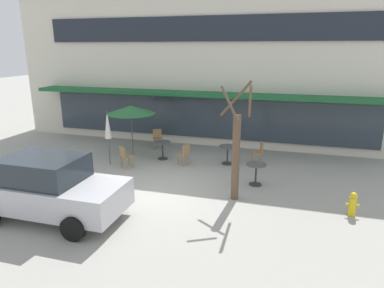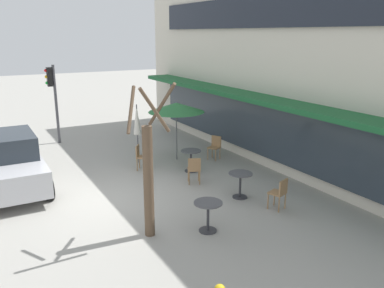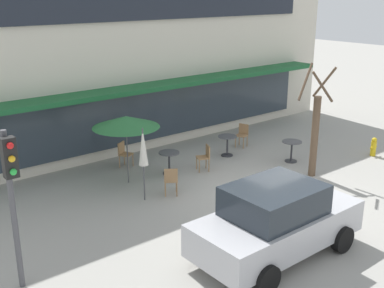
% 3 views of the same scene
% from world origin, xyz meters
% --- Properties ---
extents(ground_plane, '(80.00, 80.00, 0.00)m').
position_xyz_m(ground_plane, '(0.00, 0.00, 0.00)').
color(ground_plane, '#9E9B93').
extents(building_facade, '(19.56, 9.10, 7.51)m').
position_xyz_m(building_facade, '(0.00, 9.97, 3.75)').
color(building_facade, beige).
rests_on(building_facade, ground).
extents(cafe_table_near_wall, '(0.70, 0.70, 0.76)m').
position_xyz_m(cafe_table_near_wall, '(3.04, 1.59, 0.52)').
color(cafe_table_near_wall, '#333338').
rests_on(cafe_table_near_wall, ground).
extents(cafe_table_streetside, '(0.70, 0.70, 0.76)m').
position_xyz_m(cafe_table_streetside, '(1.69, 3.51, 0.52)').
color(cafe_table_streetside, '#333338').
rests_on(cafe_table_streetside, ground).
extents(cafe_table_by_tree, '(0.70, 0.70, 0.76)m').
position_xyz_m(cafe_table_by_tree, '(-1.08, 3.38, 0.52)').
color(cafe_table_by_tree, '#333338').
rests_on(cafe_table_by_tree, ground).
extents(patio_umbrella_green_folded, '(2.10, 2.10, 2.20)m').
position_xyz_m(patio_umbrella_green_folded, '(-2.56, 3.58, 2.02)').
color(patio_umbrella_green_folded, '#4C4C51').
rests_on(patio_umbrella_green_folded, ground).
extents(patio_umbrella_cream_folded, '(0.28, 0.28, 2.20)m').
position_xyz_m(patio_umbrella_cream_folded, '(-2.90, 2.14, 1.63)').
color(patio_umbrella_cream_folded, '#4C4C51').
rests_on(patio_umbrella_cream_folded, ground).
extents(cafe_chair_0, '(0.54, 0.54, 0.89)m').
position_xyz_m(cafe_chair_0, '(-1.91, 4.89, 0.53)').
color(cafe_chair_0, '#9E754C').
rests_on(cafe_chair_0, ground).
extents(cafe_chair_1, '(0.56, 0.56, 0.89)m').
position_xyz_m(cafe_chair_1, '(-2.10, 1.92, 0.53)').
color(cafe_chair_1, '#9E754C').
rests_on(cafe_chair_1, ground).
extents(cafe_chair_2, '(0.51, 0.51, 0.89)m').
position_xyz_m(cafe_chair_2, '(2.90, 3.95, 0.53)').
color(cafe_chair_2, '#9E754C').
rests_on(cafe_chair_2, ground).
extents(cafe_chair_3, '(0.53, 0.53, 0.89)m').
position_xyz_m(cafe_chair_3, '(0.06, 2.88, 0.53)').
color(cafe_chair_3, '#9E754C').
rests_on(cafe_chair_3, ground).
extents(parked_sedan, '(4.20, 2.02, 1.76)m').
position_xyz_m(parked_sedan, '(-2.24, -2.33, 0.88)').
color(parked_sedan, '#B7B7BC').
rests_on(parked_sedan, ground).
extents(street_tree, '(1.04, 1.13, 3.66)m').
position_xyz_m(street_tree, '(2.52, 0.29, 1.58)').
color(street_tree, brown).
rests_on(street_tree, ground).
extents(fire_hydrant, '(0.36, 0.20, 0.71)m').
position_xyz_m(fire_hydrant, '(5.90, 0.09, 0.35)').
color(fire_hydrant, gold).
rests_on(fire_hydrant, ground).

